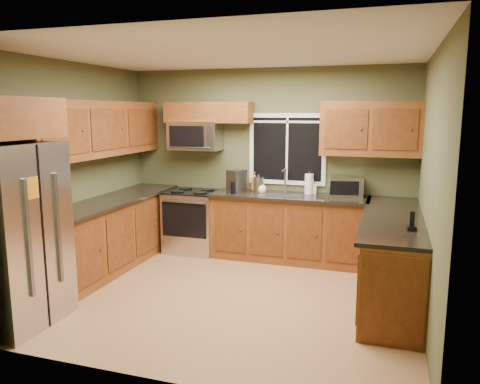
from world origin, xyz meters
The scene contains 29 objects.
floor centered at (0.00, 0.00, 0.00)m, with size 4.20×4.20×0.00m, color #A17147.
ceiling centered at (0.00, 0.00, 2.70)m, with size 4.20×4.20×0.00m, color white.
back_wall centered at (0.00, 1.80, 1.35)m, with size 4.20×4.20×0.00m, color #50512F.
front_wall centered at (0.00, -1.80, 1.35)m, with size 4.20×4.20×0.00m, color #50512F.
left_wall centered at (-2.10, 0.00, 1.35)m, with size 3.60×3.60×0.00m, color #50512F.
right_wall centered at (2.10, 0.00, 1.35)m, with size 3.60×3.60×0.00m, color #50512F.
window centered at (0.30, 1.78, 1.55)m, with size 1.12×0.03×1.02m.
base_cabinets_left centered at (-1.80, 0.48, 0.45)m, with size 0.60×2.65×0.90m, color brown.
countertop_left centered at (-1.78, 0.48, 0.92)m, with size 0.65×2.65×0.04m, color black.
base_cabinets_back centered at (0.42, 1.50, 0.45)m, with size 2.17×0.60×0.90m, color brown.
countertop_back centered at (0.42, 1.48, 0.92)m, with size 2.17×0.65×0.04m, color black.
base_cabinets_peninsula centered at (1.80, 0.54, 0.45)m, with size 0.60×2.52×0.90m.
countertop_peninsula centered at (1.78, 0.55, 0.92)m, with size 0.65×2.50×0.04m, color black.
upper_cabinets_left centered at (-1.94, 0.48, 1.86)m, with size 0.33×2.65×0.72m, color brown.
upper_cabinets_back_left centered at (-0.85, 1.64, 2.07)m, with size 1.30×0.33×0.30m, color brown.
upper_cabinets_back_right centered at (1.45, 1.64, 1.86)m, with size 1.30×0.33×0.72m, color brown.
upper_cabinet_over_fridge centered at (-1.74, -1.30, 2.03)m, with size 0.72×0.90×0.38m, color brown.
refrigerator centered at (-1.74, -1.30, 0.90)m, with size 0.74×0.90×1.80m.
range centered at (-1.05, 1.47, 0.47)m, with size 0.76×0.69×0.94m.
microwave centered at (-1.05, 1.61, 1.73)m, with size 0.76×0.41×0.42m.
sink centered at (0.30, 1.49, 0.95)m, with size 0.60×0.42×0.36m.
toaster_oven centered at (1.16, 1.62, 1.08)m, with size 0.50×0.41×0.28m.
coffee_maker centered at (-0.36, 1.44, 1.09)m, with size 0.27×0.31×0.32m.
kettle centered at (-0.05, 1.53, 1.07)m, with size 0.19×0.19×0.27m.
paper_towel_roll centered at (0.65, 1.65, 1.08)m, with size 0.16×0.16×0.31m.
soap_bottle_a centered at (-0.15, 1.65, 1.08)m, with size 0.11×0.11×0.28m, color orange.
soap_bottle_b centered at (0.70, 1.70, 1.04)m, with size 0.09×0.09×0.20m, color white.
soap_bottle_c centered at (0.00, 1.51, 1.03)m, with size 0.14×0.14×0.17m, color white.
cordless_phone centered at (1.95, -0.08, 1.00)m, with size 0.10×0.10×0.19m.
Camera 1 is at (1.71, -4.81, 2.09)m, focal length 35.00 mm.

